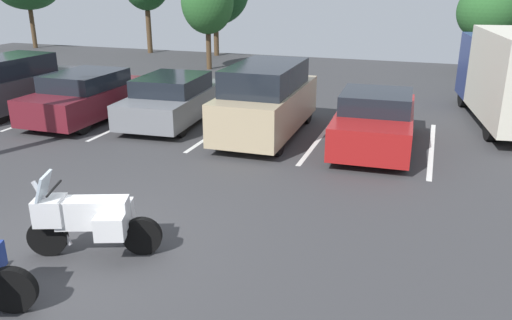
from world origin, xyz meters
name	(u,v)px	position (x,y,z in m)	size (l,w,h in m)	color
ground	(81,247)	(0.00, 0.00, -0.05)	(44.00, 44.00, 0.10)	#38383A
motorcycle_touring	(88,218)	(0.37, -0.19, 0.63)	(1.98, 1.10, 1.36)	black
parking_stripes	(177,124)	(-1.95, 7.17, 0.00)	(14.61, 4.77, 0.01)	silver
car_charcoal	(13,84)	(-7.65, 6.87, 0.89)	(1.93, 4.35, 1.79)	#38383D
car_maroon	(88,96)	(-4.78, 6.85, 0.71)	(1.90, 4.50, 1.45)	maroon
car_grey	(174,99)	(-2.16, 7.44, 0.69)	(2.18, 4.60, 1.40)	slate
car_tan	(267,100)	(0.93, 6.94, 0.98)	(1.84, 4.66, 1.98)	tan
car_red	(375,121)	(3.86, 6.83, 0.70)	(2.02, 4.35, 1.45)	maroon
tree_center_left	(207,2)	(-5.08, 16.54, 3.08)	(2.42, 2.42, 4.55)	#4C3823
tree_center	(488,12)	(7.08, 19.54, 2.71)	(2.65, 2.65, 4.00)	#4C3823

